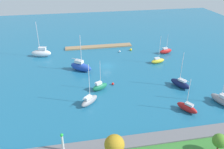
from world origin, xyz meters
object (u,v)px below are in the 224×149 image
(sailboat_white_inner_mooring, at_px, (41,53))
(mooring_buoy_red, at_px, (113,84))
(sailboat_red_center_basin, at_px, (187,107))
(sailboat_blue_off_beacon, at_px, (81,66))
(sailboat_gray_lone_north, at_px, (89,100))
(park_tree_mideast, at_px, (220,141))
(mooring_buoy_white, at_px, (120,51))
(sailboat_navy_by_breakwater, at_px, (180,83))
(sailboat_green_mid_basin, at_px, (100,86))
(pier_dock, at_px, (99,47))
(park_tree_east, at_px, (114,145))
(sailboat_gray_along_channel, at_px, (222,100))
(harbor_beacon, at_px, (62,141))
(sailboat_red_east_end, at_px, (166,51))
(sailboat_yellow_lone_south, at_px, (158,61))
(mooring_buoy_yellow, at_px, (131,49))

(sailboat_white_inner_mooring, bearing_deg, mooring_buoy_red, 141.97)
(sailboat_red_center_basin, relative_size, sailboat_blue_off_beacon, 0.72)
(sailboat_blue_off_beacon, bearing_deg, sailboat_gray_lone_north, -50.42)
(park_tree_mideast, xyz_separation_m, mooring_buoy_white, (6.05, -51.73, -3.48))
(park_tree_mideast, bearing_deg, sailboat_navy_by_breakwater, -100.99)
(mooring_buoy_red, bearing_deg, sailboat_green_mid_basin, 26.48)
(pier_dock, distance_m, park_tree_mideast, 59.93)
(park_tree_east, bearing_deg, mooring_buoy_white, -103.25)
(sailboat_gray_along_channel, bearing_deg, sailboat_red_center_basin, 80.98)
(harbor_beacon, relative_size, sailboat_white_inner_mooring, 0.30)
(sailboat_green_mid_basin, xyz_separation_m, sailboat_red_east_end, (-26.99, -20.87, -0.02))
(sailboat_red_center_basin, height_order, sailboat_red_east_end, sailboat_red_center_basin)
(sailboat_red_center_basin, bearing_deg, sailboat_gray_lone_north, 40.70)
(sailboat_gray_along_channel, bearing_deg, park_tree_mideast, 127.08)
(sailboat_yellow_lone_south, bearing_deg, sailboat_red_east_end, 39.76)
(sailboat_blue_off_beacon, bearing_deg, sailboat_red_center_basin, -11.55)
(mooring_buoy_yellow, bearing_deg, sailboat_green_mid_basin, 59.55)
(sailboat_red_east_end, xyz_separation_m, mooring_buoy_white, (16.16, -4.27, -0.65))
(sailboat_blue_off_beacon, xyz_separation_m, sailboat_gray_along_channel, (-31.99, 24.24, -0.34))
(sailboat_red_center_basin, height_order, sailboat_gray_along_channel, sailboat_gray_along_channel)
(park_tree_mideast, xyz_separation_m, sailboat_red_center_basin, (-1.37, -13.60, -2.84))
(sailboat_yellow_lone_south, height_order, sailboat_red_east_end, sailboat_yellow_lone_south)
(park_tree_mideast, distance_m, mooring_buoy_yellow, 52.76)
(mooring_buoy_red, bearing_deg, sailboat_white_inner_mooring, -49.30)
(sailboat_white_inner_mooring, bearing_deg, sailboat_navy_by_breakwater, 154.61)
(sailboat_gray_along_channel, height_order, mooring_buoy_yellow, sailboat_gray_along_channel)
(pier_dock, bearing_deg, park_tree_east, 84.92)
(park_tree_mideast, relative_size, sailboat_yellow_lone_south, 0.43)
(pier_dock, relative_size, mooring_buoy_white, 36.63)
(sailboat_yellow_lone_south, xyz_separation_m, sailboat_gray_along_channel, (-6.63, 25.18, 0.19))
(harbor_beacon, bearing_deg, sailboat_green_mid_basin, -113.71)
(sailboat_gray_lone_north, xyz_separation_m, sailboat_white_inner_mooring, (13.64, -32.25, 0.46))
(sailboat_gray_along_channel, relative_size, mooring_buoy_white, 16.48)
(park_tree_east, height_order, sailboat_red_east_end, sailboat_red_east_end)
(sailboat_white_inner_mooring, distance_m, sailboat_navy_by_breakwater, 48.08)
(sailboat_green_mid_basin, bearing_deg, sailboat_gray_lone_north, -147.21)
(park_tree_east, xyz_separation_m, sailboat_blue_off_beacon, (3.05, -38.10, -3.82))
(harbor_beacon, xyz_separation_m, mooring_buoy_red, (-13.24, -23.24, -3.14))
(mooring_buoy_yellow, relative_size, mooring_buoy_white, 1.26)
(sailboat_white_inner_mooring, relative_size, sailboat_gray_along_channel, 1.07)
(pier_dock, xyz_separation_m, sailboat_gray_along_channel, (-23.84, 43.56, 0.81))
(pier_dock, relative_size, sailboat_yellow_lone_south, 2.78)
(park_tree_east, distance_m, sailboat_yellow_lone_south, 45.18)
(harbor_beacon, distance_m, sailboat_navy_by_breakwater, 36.28)
(park_tree_mideast, height_order, sailboat_gray_lone_north, sailboat_gray_lone_north)
(sailboat_yellow_lone_south, relative_size, sailboat_gray_along_channel, 0.80)
(sailboat_white_inner_mooring, bearing_deg, park_tree_mideast, 133.97)
(sailboat_navy_by_breakwater, xyz_separation_m, sailboat_red_east_end, (-5.43, -23.36, -0.10))
(harbor_beacon, height_order, sailboat_green_mid_basin, sailboat_green_mid_basin)
(sailboat_red_east_end, relative_size, sailboat_gray_along_channel, 0.64)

